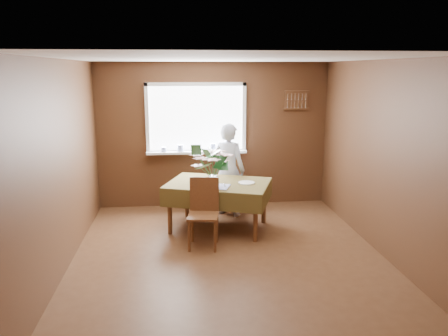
{
  "coord_description": "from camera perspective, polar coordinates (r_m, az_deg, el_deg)",
  "views": [
    {
      "loc": [
        -0.63,
        -5.26,
        2.37
      ],
      "look_at": [
        0.0,
        0.55,
        1.05
      ],
      "focal_mm": 35.0,
      "sensor_mm": 36.0,
      "label": 1
    }
  ],
  "objects": [
    {
      "name": "side_plate",
      "position": [
        6.49,
        2.96,
        -1.94
      ],
      "size": [
        0.27,
        0.27,
        0.01
      ],
      "primitive_type": "cylinder",
      "rotation": [
        0.0,
        0.0,
        -0.1
      ],
      "color": "white",
      "rests_on": "dining_table"
    },
    {
      "name": "wall_front",
      "position": [
        3.27,
        5.32,
        -7.37
      ],
      "size": [
        4.0,
        0.0,
        4.0
      ],
      "primitive_type": "plane",
      "rotation": [
        -1.57,
        0.0,
        0.0
      ],
      "color": "brown",
      "rests_on": "floor"
    },
    {
      "name": "wall_right",
      "position": [
        5.99,
        20.0,
        1.17
      ],
      "size": [
        0.0,
        4.5,
        4.5
      ],
      "primitive_type": "plane",
      "rotation": [
        1.57,
        0.0,
        -1.57
      ],
      "color": "brown",
      "rests_on": "floor"
    },
    {
      "name": "seated_woman",
      "position": [
        7.16,
        0.61,
        -0.2
      ],
      "size": [
        0.67,
        0.61,
        1.54
      ],
      "primitive_type": "imported",
      "rotation": [
        0.0,
        0.0,
        2.58
      ],
      "color": "white",
      "rests_on": "floor"
    },
    {
      "name": "table_knife",
      "position": [
        6.34,
        0.07,
        -2.27
      ],
      "size": [
        0.03,
        0.2,
        0.0
      ],
      "primitive_type": "cube",
      "rotation": [
        0.0,
        0.0,
        -0.04
      ],
      "color": "silver",
      "rests_on": "dining_table"
    },
    {
      "name": "flower_bouquet",
      "position": [
        6.26,
        -1.45,
        0.72
      ],
      "size": [
        0.62,
        0.62,
        0.53
      ],
      "rotation": [
        0.0,
        0.0,
        -0.41
      ],
      "color": "white",
      "rests_on": "dining_table"
    },
    {
      "name": "wall_back",
      "position": [
        7.62,
        -1.38,
        4.28
      ],
      "size": [
        4.0,
        0.0,
        4.0
      ],
      "primitive_type": "plane",
      "rotation": [
        1.57,
        0.0,
        0.0
      ],
      "color": "brown",
      "rests_on": "floor"
    },
    {
      "name": "ceiling",
      "position": [
        5.3,
        0.66,
        14.12
      ],
      "size": [
        4.5,
        4.5,
        0.0
      ],
      "primitive_type": "plane",
      "rotation": [
        3.14,
        0.0,
        0.0
      ],
      "color": "white",
      "rests_on": "wall_back"
    },
    {
      "name": "floor",
      "position": [
        5.81,
        0.6,
        -11.37
      ],
      "size": [
        4.5,
        4.5,
        0.0
      ],
      "primitive_type": "plane",
      "color": "#51301B",
      "rests_on": "ground"
    },
    {
      "name": "spoon_rack",
      "position": [
        7.78,
        9.45,
        8.73
      ],
      "size": [
        0.44,
        0.05,
        0.33
      ],
      "color": "brown",
      "rests_on": "wall_back"
    },
    {
      "name": "wall_left",
      "position": [
        5.55,
        -20.34,
        0.28
      ],
      "size": [
        0.0,
        4.5,
        4.5
      ],
      "primitive_type": "plane",
      "rotation": [
        1.57,
        0.0,
        1.57
      ],
      "color": "brown",
      "rests_on": "floor"
    },
    {
      "name": "chair_near",
      "position": [
        5.98,
        -2.66,
        -5.4
      ],
      "size": [
        0.46,
        0.46,
        0.94
      ],
      "rotation": [
        0.0,
        0.0,
        -0.16
      ],
      "color": "brown",
      "rests_on": "floor"
    },
    {
      "name": "chair_far",
      "position": [
        7.37,
        0.76,
        -1.77
      ],
      "size": [
        0.58,
        0.58,
        0.96
      ],
      "rotation": [
        0.0,
        0.0,
        2.48
      ],
      "color": "brown",
      "rests_on": "floor"
    },
    {
      "name": "window_assembly",
      "position": [
        7.53,
        -3.58,
        4.96
      ],
      "size": [
        1.72,
        0.2,
        1.22
      ],
      "color": "white",
      "rests_on": "wall_back"
    },
    {
      "name": "dining_table",
      "position": [
        6.55,
        -0.74,
        -2.63
      ],
      "size": [
        1.74,
        1.45,
        0.73
      ],
      "rotation": [
        0.0,
        0.0,
        -0.34
      ],
      "color": "brown",
      "rests_on": "floor"
    }
  ]
}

